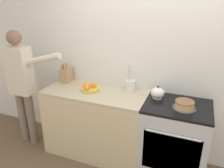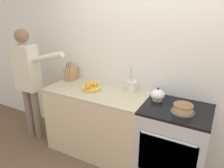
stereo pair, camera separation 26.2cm
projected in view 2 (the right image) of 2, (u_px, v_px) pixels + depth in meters
wall_back at (159, 63)px, 2.63m from camera, size 8.00×0.04×2.60m
counter_cabinet at (97, 122)px, 2.98m from camera, size 1.32×0.60×0.92m
stove_range at (173, 144)px, 2.53m from camera, size 0.74×0.63×0.92m
layer_cake at (183, 109)px, 2.26m from camera, size 0.25×0.25×0.09m
tea_kettle at (158, 95)px, 2.53m from camera, size 0.19×0.16×0.16m
knife_block at (71, 73)px, 3.15m from camera, size 0.13×0.17×0.29m
utensil_crock at (132, 86)px, 2.74m from camera, size 0.12×0.12×0.33m
fruit_bowl at (91, 87)px, 2.83m from camera, size 0.24×0.24×0.10m
person_baker at (28, 76)px, 3.10m from camera, size 0.93×0.20×1.66m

